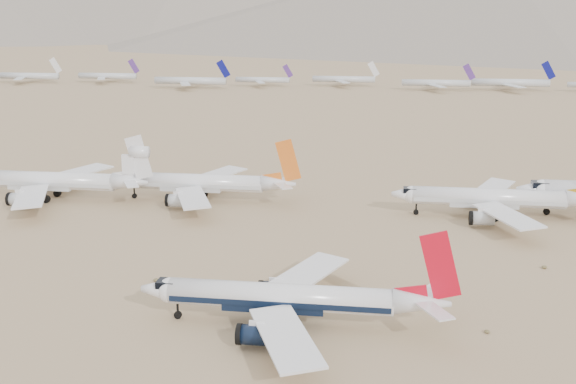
% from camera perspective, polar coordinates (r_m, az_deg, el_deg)
% --- Properties ---
extents(ground, '(7000.00, 7000.00, 0.00)m').
position_cam_1_polar(ground, '(110.00, 2.61, -10.64)').
color(ground, '#9A7859').
rests_on(ground, ground).
extents(main_airliner, '(45.38, 44.32, 16.01)m').
position_cam_1_polar(main_airliner, '(108.67, 0.43, -8.41)').
color(main_airliner, white).
rests_on(main_airliner, ground).
extents(row2_gold_tail, '(45.58, 44.58, 16.23)m').
position_cam_1_polar(row2_gold_tail, '(169.74, 16.20, -0.50)').
color(row2_gold_tail, white).
rests_on(row2_gold_tail, ground).
extents(row2_orange_tail, '(45.28, 44.29, 16.15)m').
position_cam_1_polar(row2_orange_tail, '(178.53, -6.73, 0.70)').
color(row2_orange_tail, white).
rests_on(row2_orange_tail, ground).
extents(row2_white_trijet, '(47.99, 46.90, 17.00)m').
position_cam_1_polar(row2_white_trijet, '(187.30, -17.91, 0.86)').
color(row2_white_trijet, white).
rests_on(row2_white_trijet, ground).
extents(distant_storage_row, '(553.42, 64.21, 14.82)m').
position_cam_1_polar(distant_storage_row, '(428.87, 7.18, 8.67)').
color(distant_storage_row, silver).
rests_on(distant_storage_row, ground).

